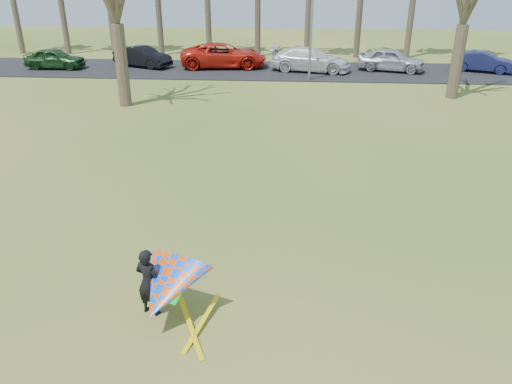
# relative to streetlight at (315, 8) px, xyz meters

# --- Properties ---
(ground) EXTENTS (100.00, 100.00, 0.00)m
(ground) POSITION_rel_streetlight_xyz_m (-2.16, -22.00, -4.46)
(ground) COLOR #275913
(ground) RESTS_ON ground
(parking_strip) EXTENTS (46.00, 7.00, 0.06)m
(parking_strip) POSITION_rel_streetlight_xyz_m (-2.16, 3.00, -4.43)
(parking_strip) COLOR black
(parking_strip) RESTS_ON ground
(streetlight) EXTENTS (2.28, 0.18, 8.00)m
(streetlight) POSITION_rel_streetlight_xyz_m (0.00, 0.00, 0.00)
(streetlight) COLOR gray
(streetlight) RESTS_ON ground
(car_0) EXTENTS (4.18, 1.71, 1.42)m
(car_0) POSITION_rel_streetlight_xyz_m (-18.27, 2.41, -3.69)
(car_0) COLOR #1A411B
(car_0) RESTS_ON parking_strip
(car_1) EXTENTS (4.63, 3.14, 1.44)m
(car_1) POSITION_rel_streetlight_xyz_m (-12.19, 3.55, -3.68)
(car_1) COLOR black
(car_1) RESTS_ON parking_strip
(car_2) EXTENTS (6.42, 3.47, 1.71)m
(car_2) POSITION_rel_streetlight_xyz_m (-6.27, 3.75, -3.55)
(car_2) COLOR red
(car_2) RESTS_ON parking_strip
(car_3) EXTENTS (5.87, 3.27, 1.61)m
(car_3) POSITION_rel_streetlight_xyz_m (-0.02, 2.83, -3.60)
(car_3) COLOR silver
(car_3) RESTS_ON parking_strip
(car_4) EXTENTS (4.91, 3.09, 1.56)m
(car_4) POSITION_rel_streetlight_xyz_m (5.62, 3.29, -3.63)
(car_4) COLOR #A2A8B0
(car_4) RESTS_ON parking_strip
(car_5) EXTENTS (4.35, 2.91, 1.36)m
(car_5) POSITION_rel_streetlight_xyz_m (11.99, 3.50, -3.73)
(car_5) COLOR #191D4C
(car_5) RESTS_ON parking_strip
(kite_flyer) EXTENTS (2.13, 2.39, 2.02)m
(kite_flyer) POSITION_rel_streetlight_xyz_m (-3.77, -24.35, -3.62)
(kite_flyer) COLOR black
(kite_flyer) RESTS_ON ground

